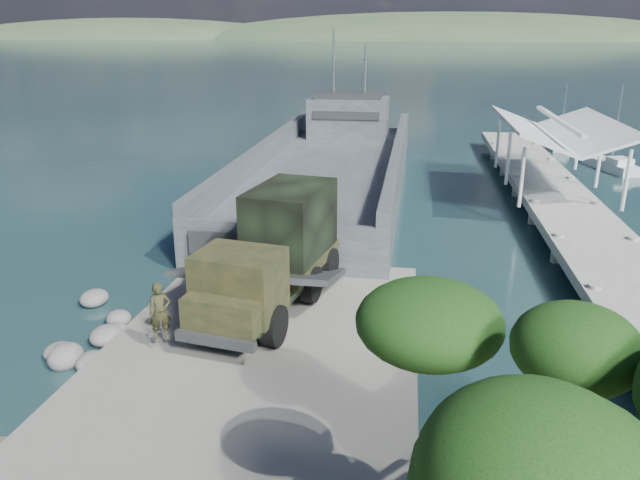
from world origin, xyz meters
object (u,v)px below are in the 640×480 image
Objects in this scene: overhang_tree at (631,416)px; pier at (555,184)px; military_truck at (275,251)px; sailboat_far at (560,145)px; soldier at (161,323)px; landing_craft at (330,177)px; sailboat_near at (612,166)px.

pier is at bearing 79.55° from overhang_tree.
sailboat_far is at bearing 74.42° from military_truck.
pier is 20.73m from military_truck.
landing_craft is at bearing 54.20° from soldier.
landing_craft is at bearing -174.07° from sailboat_near.
pier is 25.68m from soldier.
sailboat_near is 1.12× the size of sailboat_far.
military_truck is at bearing -88.01° from landing_craft.
pier is 29.68m from overhang_tree.
sailboat_near is 9.04m from sailboat_far.
pier is at bearing 21.55° from soldier.
pier is 4.83× the size of military_truck.
overhang_tree reaches higher than soldier.
sailboat_far is at bearing 78.46° from overhang_tree.
military_truck is at bearing 121.11° from overhang_tree.
landing_craft is at bearing 101.69° from military_truck.
overhang_tree is at bearing -100.45° from pier.
sailboat_near reaches higher than soldier.
overhang_tree reaches higher than pier.
soldier is at bearing -109.21° from sailboat_far.
overhang_tree reaches higher than sailboat_near.
soldier is at bearing -114.00° from military_truck.
sailboat_near is at bearing 60.78° from pier.
sailboat_far is (20.86, 40.92, -1.14)m from soldier.
soldier is 39.36m from sailboat_near.
sailboat_far is (4.83, 20.87, -1.29)m from pier.
landing_craft reaches higher than military_truck.
pier is at bearing -136.90° from sailboat_near.
pier is at bearing -12.19° from landing_craft.
landing_craft reaches higher than overhang_tree.
sailboat_far is 0.81× the size of overhang_tree.
overhang_tree is (-5.35, -28.98, 3.58)m from pier.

